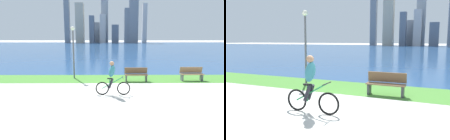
{
  "view_description": "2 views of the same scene",
  "coord_description": "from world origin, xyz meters",
  "views": [
    {
      "loc": [
        -0.68,
        -10.06,
        2.89
      ],
      "look_at": [
        -0.6,
        0.94,
        0.99
      ],
      "focal_mm": 31.01,
      "sensor_mm": 36.0,
      "label": 1
    },
    {
      "loc": [
        2.74,
        -6.32,
        2.14
      ],
      "look_at": [
        -0.25,
        0.5,
        1.16
      ],
      "focal_mm": 36.28,
      "sensor_mm": 36.0,
      "label": 2
    }
  ],
  "objects": [
    {
      "name": "ground_plane",
      "position": [
        0.0,
        0.0,
        0.0
      ],
      "size": [
        300.0,
        300.0,
        0.0
      ],
      "primitive_type": "plane",
      "color": "#B2AFA8"
    },
    {
      "name": "grass_strip_bayside",
      "position": [
        0.0,
        3.13,
        0.0
      ],
      "size": [
        120.0,
        2.67,
        0.01
      ],
      "primitive_type": "cube",
      "color": "#478433",
      "rests_on": "ground"
    },
    {
      "name": "bay_water_surface",
      "position": [
        0.0,
        48.47,
        0.0
      ],
      "size": [
        300.0,
        88.01,
        0.0
      ],
      "primitive_type": "cube",
      "color": "navy",
      "rests_on": "ground"
    },
    {
      "name": "cyclist_lead",
      "position": [
        -0.6,
        -0.68,
        0.84
      ],
      "size": [
        1.74,
        0.52,
        1.71
      ],
      "color": "black",
      "rests_on": "ground"
    },
    {
      "name": "bench_far_along_path",
      "position": [
        0.99,
        2.34,
        0.45
      ],
      "size": [
        1.5,
        0.47,
        0.9
      ],
      "color": "brown",
      "rests_on": "ground"
    },
    {
      "name": "lamppost_tall",
      "position": [
        -3.25,
        3.35,
        2.38
      ],
      "size": [
        0.28,
        0.28,
        3.59
      ],
      "color": "#595960",
      "rests_on": "ground"
    },
    {
      "name": "city_skyline_far_shore",
      "position": [
        -3.13,
        83.76,
        9.5
      ],
      "size": [
        39.36,
        7.65,
        27.7
      ],
      "color": "slate",
      "rests_on": "ground"
    }
  ]
}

